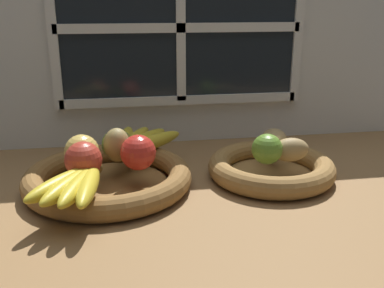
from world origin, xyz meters
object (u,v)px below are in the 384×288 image
at_px(apple_green_back, 117,145).
at_px(apple_red_front, 83,160).
at_px(apple_golden_left, 82,151).
at_px(banana_bunch_front, 76,184).
at_px(potato_back, 274,140).
at_px(apple_red_right, 138,153).
at_px(potato_small, 290,150).
at_px(fruit_bowl_left, 108,178).
at_px(pear_brown, 117,145).
at_px(lime_near, 267,149).
at_px(fruit_bowl_right, 271,168).
at_px(banana_bunch_back, 139,141).

xyz_separation_m(apple_green_back, apple_red_front, (-0.06, -0.09, 0.00)).
height_order(apple_golden_left, banana_bunch_front, apple_golden_left).
height_order(apple_red_front, potato_back, apple_red_front).
bearing_deg(apple_red_right, apple_red_front, -166.75).
distance_m(apple_red_front, potato_back, 0.43).
bearing_deg(banana_bunch_front, potato_small, 11.84).
bearing_deg(fruit_bowl_left, pear_brown, 52.46).
bearing_deg(fruit_bowl_left, apple_red_right, -21.95).
relative_size(potato_small, lime_near, 1.23).
relative_size(fruit_bowl_right, lime_near, 4.32).
bearing_deg(lime_near, apple_red_front, -177.88).
bearing_deg(banana_bunch_back, apple_golden_left, -137.16).
distance_m(fruit_bowl_right, pear_brown, 0.34).
bearing_deg(fruit_bowl_left, banana_bunch_back, 58.39).
relative_size(fruit_bowl_left, fruit_bowl_right, 1.25).
height_order(fruit_bowl_left, lime_near, lime_near).
height_order(apple_green_back, banana_bunch_back, apple_green_back).
bearing_deg(potato_small, apple_golden_left, 175.64).
distance_m(apple_red_right, banana_bunch_back, 0.14).
height_order(apple_red_front, apple_red_right, same).
relative_size(fruit_bowl_right, apple_green_back, 4.19).
bearing_deg(pear_brown, banana_bunch_front, -116.31).
distance_m(apple_golden_left, potato_small, 0.44).
relative_size(apple_red_front, pear_brown, 0.97).
bearing_deg(fruit_bowl_right, apple_red_front, -172.78).
height_order(fruit_bowl_right, apple_golden_left, apple_golden_left).
bearing_deg(fruit_bowl_right, apple_golden_left, 179.58).
relative_size(apple_golden_left, apple_red_right, 0.97).
height_order(banana_bunch_back, potato_back, potato_back).
relative_size(apple_golden_left, potato_back, 0.95).
relative_size(apple_red_right, banana_bunch_back, 0.36).
xyz_separation_m(apple_red_front, banana_bunch_front, (-0.01, -0.07, -0.02)).
height_order(fruit_bowl_left, potato_small, potato_small).
relative_size(fruit_bowl_right, apple_red_front, 3.89).
xyz_separation_m(apple_red_front, lime_near, (0.37, 0.01, -0.00)).
distance_m(apple_red_front, pear_brown, 0.10).
xyz_separation_m(pear_brown, banana_bunch_back, (0.05, 0.09, -0.02)).
height_order(banana_bunch_back, potato_small, potato_small).
distance_m(apple_golden_left, apple_red_right, 0.12).
relative_size(apple_green_back, banana_bunch_front, 0.35).
distance_m(apple_golden_left, banana_bunch_front, 0.13).
relative_size(apple_green_back, apple_red_right, 0.92).
bearing_deg(apple_red_front, fruit_bowl_left, 49.64).
xyz_separation_m(fruit_bowl_right, apple_red_right, (-0.29, -0.03, 0.06)).
distance_m(apple_green_back, potato_small, 0.37).
height_order(pear_brown, potato_back, pear_brown).
relative_size(pear_brown, banana_bunch_back, 0.37).
height_order(apple_green_back, pear_brown, pear_brown).
xyz_separation_m(fruit_bowl_left, apple_green_back, (0.02, 0.04, 0.06)).
bearing_deg(lime_near, apple_golden_left, 174.07).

